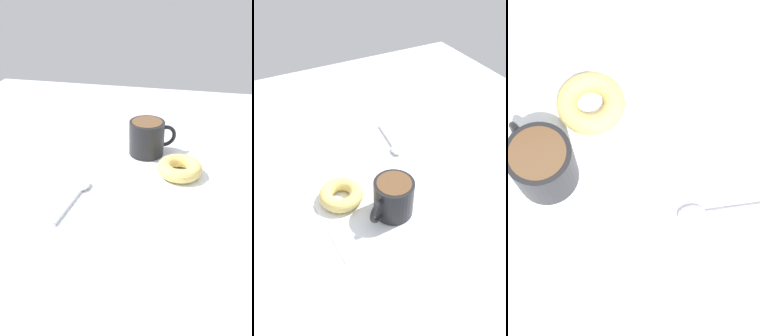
% 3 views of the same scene
% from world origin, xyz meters
% --- Properties ---
extents(ground_plane, '(1.20, 1.20, 0.02)m').
position_xyz_m(ground_plane, '(0.00, 0.00, -0.01)').
color(ground_plane, '#B2BCC6').
extents(napkin, '(0.35, 0.35, 0.00)m').
position_xyz_m(napkin, '(0.01, -0.00, 0.00)').
color(napkin, white).
rests_on(napkin, ground_plane).
extents(coffee_cup, '(0.08, 0.11, 0.08)m').
position_xyz_m(coffee_cup, '(0.12, -0.03, 0.04)').
color(coffee_cup, black).
rests_on(coffee_cup, napkin).
extents(donut, '(0.09, 0.09, 0.03)m').
position_xyz_m(donut, '(0.04, -0.11, 0.02)').
color(donut, '#E5C66B').
rests_on(donut, napkin).
extents(spoon, '(0.14, 0.03, 0.01)m').
position_xyz_m(spoon, '(-0.07, 0.07, 0.01)').
color(spoon, silver).
rests_on(spoon, napkin).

